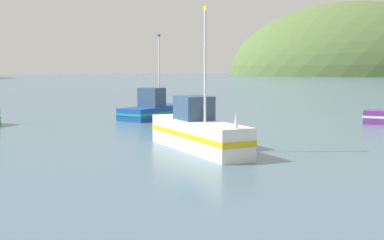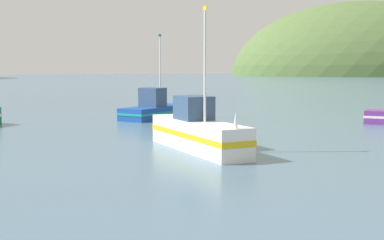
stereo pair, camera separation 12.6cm
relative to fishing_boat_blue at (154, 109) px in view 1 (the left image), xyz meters
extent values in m
ellipsoid|color=#516B38|center=(142.21, 180.73, -0.72)|extent=(129.87, 103.90, 70.51)
cube|color=#19479E|center=(0.05, 0.04, -0.23)|extent=(6.55, 6.15, 0.97)
cube|color=teal|center=(0.05, 0.04, -0.19)|extent=(6.62, 6.21, 0.17)
cone|color=#19479E|center=(2.35, 2.06, 0.60)|extent=(0.28, 0.28, 0.70)
cube|color=#334C6B|center=(-0.25, -0.22, 0.99)|extent=(2.25, 2.27, 1.49)
cylinder|color=silver|center=(0.52, 0.45, 3.00)|extent=(0.12, 0.12, 5.50)
cube|color=teal|center=(0.52, 0.45, 5.87)|extent=(0.29, 0.26, 0.20)
cube|color=white|center=(-1.33, -16.18, 0.02)|extent=(2.96, 8.05, 1.48)
cube|color=gold|center=(-1.33, -16.18, 0.10)|extent=(2.99, 8.13, 0.27)
cone|color=white|center=(-0.74, -19.75, 1.11)|extent=(0.23, 0.23, 0.70)
cube|color=#334C6B|center=(-1.41, -15.69, 1.35)|extent=(1.75, 2.04, 1.18)
cylinder|color=silver|center=(-1.22, -16.89, 3.38)|extent=(0.12, 0.12, 5.24)
cube|color=gold|center=(-1.22, -16.89, 6.12)|extent=(0.09, 0.36, 0.20)
camera|label=1|loc=(-8.81, -40.42, 3.40)|focal=48.72mm
camera|label=2|loc=(-8.69, -40.46, 3.40)|focal=48.72mm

